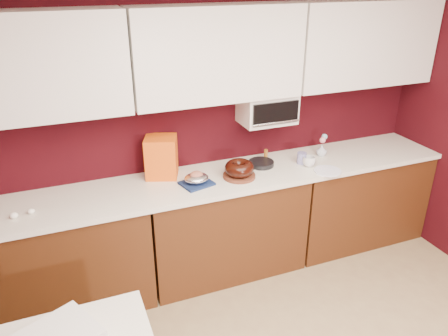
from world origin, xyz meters
TOP-DOWN VIEW (x-y plane):
  - wall_back at (0.00, 2.25)m, footprint 4.00×0.02m
  - base_cabinet_left at (-1.33, 1.94)m, footprint 1.31×0.58m
  - base_cabinet_center at (0.00, 1.94)m, footprint 1.31×0.58m
  - base_cabinet_right at (1.33, 1.94)m, footprint 1.31×0.58m
  - countertop at (0.00, 1.94)m, footprint 4.00×0.62m
  - upper_cabinet_left at (-1.33, 2.08)m, footprint 1.31×0.33m
  - upper_cabinet_center at (0.00, 2.08)m, footprint 1.31×0.33m
  - upper_cabinet_right at (1.33, 2.08)m, footprint 1.31×0.33m
  - toaster_oven at (0.45, 2.10)m, footprint 0.45×0.30m
  - toaster_oven_door at (0.45, 1.94)m, footprint 0.40×0.02m
  - toaster_oven_handle at (0.45, 1.93)m, footprint 0.42×0.02m
  - cake_base at (0.10, 1.87)m, footprint 0.29×0.29m
  - bundt_cake at (0.10, 1.87)m, footprint 0.30×0.30m
  - navy_towel at (-0.26, 1.88)m, footprint 0.27×0.25m
  - foil_ham_nest at (-0.26, 1.88)m, footprint 0.24×0.22m
  - roasted_ham at (-0.26, 1.88)m, footprint 0.11×0.10m
  - pandoro_box at (-0.46, 2.13)m, footprint 0.30×0.29m
  - dark_pan at (0.37, 2.02)m, footprint 0.25×0.25m
  - coffee_mug at (0.74, 1.86)m, footprint 0.10×0.10m
  - blue_jar at (0.72, 1.93)m, footprint 0.09×0.09m
  - flower_vase at (0.97, 2.01)m, footprint 0.08×0.08m
  - flower_pink at (0.97, 2.01)m, footprint 0.05×0.05m
  - flower_blue at (1.00, 2.03)m, footprint 0.05×0.05m
  - china_plate at (0.83, 1.70)m, footprint 0.27×0.27m
  - amber_bottle at (0.46, 2.11)m, footprint 0.04×0.04m
  - egg_left at (-1.56, 1.85)m, footprint 0.06×0.05m
  - egg_right at (-1.45, 1.87)m, footprint 0.06×0.05m

SIDE VIEW (x-z plane):
  - base_cabinet_left at x=-1.33m, z-range 0.00..0.86m
  - base_cabinet_center at x=0.00m, z-range 0.00..0.86m
  - base_cabinet_right at x=1.33m, z-range 0.00..0.86m
  - countertop at x=0.00m, z-range 0.86..0.90m
  - china_plate at x=0.83m, z-range 0.90..0.91m
  - navy_towel at x=-0.26m, z-range 0.90..0.92m
  - cake_base at x=0.10m, z-range 0.90..0.92m
  - dark_pan at x=0.37m, z-range 0.90..0.94m
  - egg_right at x=-1.45m, z-range 0.90..0.94m
  - egg_left at x=-1.56m, z-range 0.90..0.94m
  - blue_jar at x=0.72m, z-range 0.90..1.00m
  - amber_bottle at x=0.46m, z-range 0.90..1.00m
  - coffee_mug at x=0.74m, z-range 0.90..1.00m
  - foil_ham_nest at x=-0.26m, z-range 0.92..0.99m
  - flower_vase at x=0.97m, z-range 0.90..1.01m
  - roasted_ham at x=-0.26m, z-range 0.95..1.01m
  - bundt_cake at x=0.10m, z-range 0.93..1.03m
  - flower_pink at x=0.97m, z-range 1.02..1.08m
  - pandoro_box at x=-0.46m, z-range 0.90..1.23m
  - flower_blue at x=1.00m, z-range 1.04..1.10m
  - wall_back at x=0.00m, z-range 0.00..2.50m
  - toaster_oven_handle at x=0.45m, z-range 1.29..1.31m
  - toaster_oven at x=0.45m, z-range 1.25..1.50m
  - toaster_oven_door at x=0.45m, z-range 1.28..1.47m
  - upper_cabinet_left at x=-1.33m, z-range 1.50..2.20m
  - upper_cabinet_center at x=0.00m, z-range 1.50..2.20m
  - upper_cabinet_right at x=1.33m, z-range 1.50..2.20m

